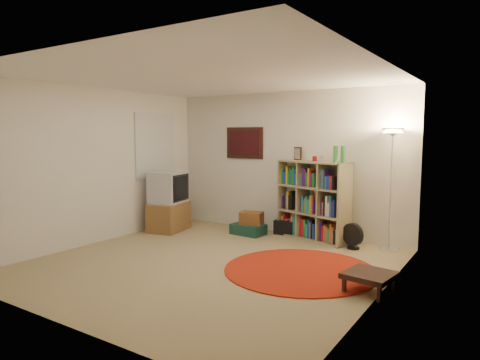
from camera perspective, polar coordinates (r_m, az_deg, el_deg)
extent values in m
cube|color=#9B855B|center=(5.95, -4.02, -11.15)|extent=(4.50, 4.50, 0.02)
cube|color=white|center=(5.74, -4.21, 13.66)|extent=(4.50, 4.50, 0.02)
cube|color=silver|center=(7.63, 6.15, 2.26)|extent=(4.50, 0.02, 2.50)
cube|color=silver|center=(4.14, -23.27, -1.33)|extent=(4.50, 0.02, 2.50)
cube|color=silver|center=(7.29, -18.46, 1.81)|extent=(0.02, 4.50, 2.50)
cube|color=silver|center=(4.71, 18.40, -0.32)|extent=(0.02, 4.50, 2.50)
cube|color=black|center=(8.01, 0.62, 4.97)|extent=(0.78, 0.04, 0.58)
cube|color=#440D13|center=(7.99, 0.55, 4.97)|extent=(0.66, 0.01, 0.46)
cube|color=white|center=(8.14, -11.24, 4.52)|extent=(0.03, 1.00, 1.20)
cube|color=beige|center=(6.98, 19.75, 1.18)|extent=(0.08, 0.01, 0.12)
cube|color=#9A8D66|center=(7.36, 9.63, -7.67)|extent=(1.37, 0.75, 0.03)
cube|color=#9A8D66|center=(7.17, 9.81, 2.37)|extent=(1.37, 0.75, 0.03)
cube|color=#9A8D66|center=(7.67, 6.06, -2.18)|extent=(0.14, 0.37, 1.32)
cube|color=#9A8D66|center=(6.84, 13.81, -3.31)|extent=(0.14, 0.37, 1.32)
cube|color=#9A8D66|center=(7.37, 10.62, -2.57)|extent=(1.26, 0.41, 1.32)
cube|color=#9A8D66|center=(7.38, 8.42, -2.53)|extent=(0.13, 0.35, 1.26)
cube|color=#9A8D66|center=(7.10, 11.06, -2.91)|extent=(0.13, 0.35, 1.26)
cube|color=#9A8D66|center=(7.27, 9.68, -4.42)|extent=(1.31, 0.72, 0.03)
cube|color=#9A8D66|center=(7.21, 9.75, -0.99)|extent=(1.31, 0.72, 0.03)
cube|color=gold|center=(7.70, 6.01, -5.78)|extent=(0.08, 0.16, 0.28)
cube|color=#AD1822|center=(7.67, 6.24, -5.65)|extent=(0.08, 0.15, 0.34)
cube|color=#C65718|center=(7.65, 6.46, -6.09)|extent=(0.08, 0.15, 0.23)
cube|color=#451863|center=(7.62, 6.68, -6.13)|extent=(0.08, 0.15, 0.23)
cube|color=#C65718|center=(7.60, 6.88, -6.24)|extent=(0.07, 0.15, 0.21)
cube|color=#AD1822|center=(7.57, 7.07, -6.02)|extent=(0.07, 0.15, 0.28)
cube|color=gold|center=(7.54, 7.28, -5.89)|extent=(0.08, 0.15, 0.33)
cube|color=teal|center=(7.51, 7.51, -5.90)|extent=(0.08, 0.16, 0.34)
cube|color=teal|center=(7.49, 7.75, -6.06)|extent=(0.08, 0.16, 0.31)
cube|color=#451863|center=(7.63, 6.05, -2.94)|extent=(0.09, 0.16, 0.21)
cube|color=black|center=(7.60, 6.28, -2.89)|extent=(0.08, 0.15, 0.23)
cube|color=navy|center=(7.57, 6.50, -2.78)|extent=(0.08, 0.15, 0.27)
cube|color=gold|center=(7.54, 6.71, -2.65)|extent=(0.08, 0.15, 0.31)
cube|color=black|center=(7.52, 6.94, -2.96)|extent=(0.08, 0.16, 0.24)
cube|color=black|center=(7.48, 7.20, -2.69)|extent=(0.09, 0.16, 0.33)
cube|color=#187B2A|center=(7.57, 6.09, 0.42)|extent=(0.09, 0.16, 0.26)
cube|color=navy|center=(7.54, 6.35, 0.22)|extent=(0.09, 0.16, 0.22)
cube|color=gold|center=(7.51, 6.61, 0.62)|extent=(0.08, 0.16, 0.33)
cube|color=#187B2A|center=(7.48, 6.85, 0.29)|extent=(0.09, 0.16, 0.25)
cube|color=navy|center=(7.45, 7.07, 0.46)|extent=(0.07, 0.15, 0.30)
cube|color=#187B2A|center=(7.43, 7.23, 0.34)|extent=(0.07, 0.15, 0.27)
cube|color=#187B2A|center=(7.40, 7.45, 0.50)|extent=(0.09, 0.16, 0.32)
cube|color=navy|center=(7.38, 7.66, 0.25)|extent=(0.07, 0.15, 0.26)
cube|color=navy|center=(7.36, 7.87, 0.08)|extent=(0.08, 0.16, 0.22)
cube|color=#AD1822|center=(7.40, 8.45, -6.15)|extent=(0.08, 0.15, 0.32)
cube|color=#AD1822|center=(7.38, 8.69, -6.30)|extent=(0.08, 0.15, 0.29)
cube|color=#187B2A|center=(7.35, 8.94, -6.33)|extent=(0.09, 0.16, 0.30)
cube|color=teal|center=(7.33, 9.20, -6.66)|extent=(0.08, 0.15, 0.23)
cube|color=navy|center=(7.30, 9.46, -6.42)|extent=(0.09, 0.16, 0.30)
cube|color=olive|center=(7.28, 9.68, -6.60)|extent=(0.07, 0.15, 0.27)
cube|color=black|center=(7.25, 9.87, -6.51)|extent=(0.08, 0.15, 0.30)
cube|color=navy|center=(7.23, 10.12, -6.74)|extent=(0.08, 0.16, 0.25)
cube|color=#451863|center=(7.34, 8.46, -3.27)|extent=(0.07, 0.15, 0.23)
cube|color=teal|center=(7.31, 8.65, -3.10)|extent=(0.07, 0.15, 0.28)
cube|color=#187B2A|center=(7.30, 8.85, -3.39)|extent=(0.08, 0.15, 0.21)
cube|color=olive|center=(7.27, 9.06, -3.27)|extent=(0.07, 0.15, 0.25)
cube|color=teal|center=(7.25, 9.24, -3.20)|extent=(0.07, 0.15, 0.27)
cube|color=teal|center=(7.23, 9.47, -3.43)|extent=(0.09, 0.16, 0.22)
cube|color=gold|center=(7.20, 9.71, -3.19)|extent=(0.07, 0.15, 0.30)
cube|color=#C65718|center=(7.18, 9.90, -3.24)|extent=(0.07, 0.15, 0.29)
cube|color=#451863|center=(7.16, 10.10, -3.47)|extent=(0.07, 0.15, 0.24)
cube|color=teal|center=(7.28, 8.51, 0.03)|extent=(0.07, 0.15, 0.23)
cube|color=#451863|center=(7.26, 8.72, 0.34)|extent=(0.08, 0.16, 0.31)
cube|color=#451863|center=(7.23, 8.99, 0.26)|extent=(0.09, 0.16, 0.30)
cube|color=#187B2A|center=(7.20, 9.24, 0.03)|extent=(0.08, 0.15, 0.25)
cube|color=gold|center=(7.17, 9.46, 0.29)|extent=(0.07, 0.15, 0.32)
cube|color=#AD1822|center=(7.16, 9.64, 0.14)|extent=(0.07, 0.15, 0.28)
cube|color=#451863|center=(7.14, 9.85, -0.11)|extent=(0.08, 0.15, 0.23)
cube|color=#187B2A|center=(7.11, 10.11, -0.07)|extent=(0.08, 0.16, 0.24)
cube|color=#451863|center=(7.13, 11.07, -6.68)|extent=(0.08, 0.15, 0.32)
cube|color=#AD1822|center=(7.11, 11.30, -7.00)|extent=(0.08, 0.15, 0.25)
cube|color=olive|center=(7.09, 11.51, -6.91)|extent=(0.07, 0.15, 0.28)
cube|color=#C65718|center=(7.07, 11.74, -7.06)|extent=(0.08, 0.16, 0.26)
cube|color=teal|center=(7.05, 12.03, -7.25)|extent=(0.09, 0.16, 0.22)
cube|color=#C65718|center=(7.01, 12.31, -6.95)|extent=(0.08, 0.15, 0.31)
cube|color=olive|center=(6.99, 12.55, -7.19)|extent=(0.08, 0.15, 0.26)
cube|color=black|center=(6.98, 12.81, -7.47)|extent=(0.08, 0.15, 0.21)
cube|color=olive|center=(6.95, 13.05, -7.37)|extent=(0.07, 0.15, 0.24)
cube|color=#451863|center=(7.06, 11.11, -3.73)|extent=(0.07, 0.15, 0.21)
cube|color=olive|center=(7.04, 11.30, -3.74)|extent=(0.07, 0.15, 0.22)
cube|color=black|center=(7.01, 11.52, -3.44)|extent=(0.08, 0.15, 0.30)
cube|color=silver|center=(6.99, 11.76, -3.39)|extent=(0.08, 0.15, 0.32)
cube|color=silver|center=(6.97, 12.02, -3.87)|extent=(0.08, 0.16, 0.21)
cube|color=teal|center=(6.94, 12.28, -3.41)|extent=(0.07, 0.15, 0.34)
cube|color=#451863|center=(6.93, 12.49, -3.83)|extent=(0.08, 0.15, 0.24)
cube|color=navy|center=(6.90, 12.73, -3.71)|extent=(0.07, 0.15, 0.28)
cube|color=teal|center=(6.99, 11.25, 0.15)|extent=(0.09, 0.16, 0.33)
cube|color=#451863|center=(6.97, 11.51, 0.01)|extent=(0.07, 0.15, 0.30)
cube|color=teal|center=(6.95, 11.69, -0.38)|extent=(0.07, 0.15, 0.21)
cube|color=navy|center=(6.93, 11.88, -0.33)|extent=(0.07, 0.15, 0.23)
cube|color=navy|center=(6.91, 12.08, -0.39)|extent=(0.07, 0.15, 0.22)
cube|color=#AD1822|center=(6.89, 12.34, -0.40)|extent=(0.09, 0.16, 0.22)
cube|color=black|center=(6.86, 12.64, -0.44)|extent=(0.08, 0.15, 0.22)
cube|color=black|center=(7.43, 7.71, 3.51)|extent=(0.16, 0.07, 0.23)
cube|color=gray|center=(7.42, 7.64, 3.51)|extent=(0.12, 0.05, 0.18)
cylinder|color=#A10E13|center=(7.15, 9.93, 2.82)|extent=(0.09, 0.09, 0.08)
cylinder|color=white|center=(7.06, 10.86, 2.83)|extent=(0.08, 0.08, 0.10)
cylinder|color=green|center=(6.84, 12.62, 3.37)|extent=(0.09, 0.09, 0.26)
cylinder|color=green|center=(6.83, 13.58, 3.34)|extent=(0.09, 0.09, 0.26)
cylinder|color=white|center=(6.94, 19.21, -8.75)|extent=(0.36, 0.36, 0.03)
cylinder|color=white|center=(6.78, 19.46, -1.58)|extent=(0.03, 0.03, 1.72)
cone|color=white|center=(6.73, 19.73, 5.96)|extent=(0.43, 0.43, 0.14)
cylinder|color=#FFD88C|center=(6.73, 19.73, 6.00)|extent=(0.35, 0.35, 0.02)
cylinder|color=black|center=(6.88, 14.86, -8.74)|extent=(0.24, 0.24, 0.03)
cylinder|color=black|center=(6.86, 14.88, -8.03)|extent=(0.05, 0.05, 0.15)
cylinder|color=black|center=(6.82, 14.80, -7.04)|extent=(0.36, 0.19, 0.35)
cube|color=brown|center=(7.96, -9.47, -4.83)|extent=(0.65, 0.83, 0.52)
cube|color=#BBBAC0|center=(7.88, -9.54, -0.94)|extent=(0.63, 0.71, 0.57)
cube|color=black|center=(7.75, -7.87, -1.03)|extent=(0.12, 0.53, 0.48)
cube|color=black|center=(7.74, -7.84, -1.03)|extent=(0.10, 0.47, 0.41)
cube|color=#BBBAC0|center=(8.01, -9.15, -6.31)|extent=(0.30, 0.26, 0.09)
cube|color=#13342C|center=(7.58, 1.12, -6.58)|extent=(0.60, 0.41, 0.18)
cube|color=brown|center=(7.54, 1.55, -5.09)|extent=(0.43, 0.35, 0.22)
cube|color=black|center=(7.67, 6.13, -6.24)|extent=(0.37, 0.32, 0.25)
cylinder|color=silver|center=(7.69, 6.28, -6.12)|extent=(0.16, 0.16, 0.27)
cylinder|color=#971B0B|center=(5.70, 8.06, -11.77)|extent=(1.98, 1.98, 0.02)
cube|color=black|center=(5.06, 16.88, -12.02)|extent=(0.57, 0.57, 0.06)
cube|color=black|center=(5.00, 13.72, -13.47)|extent=(0.05, 0.05, 0.18)
cube|color=black|center=(4.85, 18.06, -14.25)|extent=(0.05, 0.05, 0.18)
cube|color=black|center=(5.35, 15.74, -12.25)|extent=(0.05, 0.05, 0.18)
cube|color=black|center=(5.20, 19.84, -12.91)|extent=(0.05, 0.05, 0.18)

